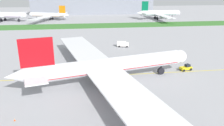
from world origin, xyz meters
TOP-DOWN VIEW (x-y plane):
  - ground_plane at (0.00, 0.00)m, footprint 600.00×600.00m
  - apron_taxi_line at (0.00, 2.92)m, footprint 280.00×0.36m
  - grass_median_strip at (0.00, 108.22)m, footprint 320.00×24.00m
  - airliner_foreground at (0.55, -2.85)m, footprint 57.04×94.04m
  - pushback_tug at (30.14, 4.34)m, footprint 6.19×3.17m
  - ground_crew_wingwalker_port at (7.99, -20.75)m, footprint 0.28×0.56m
  - traffic_cone_near_nose at (-22.19, -21.25)m, footprint 0.36×0.36m
  - service_truck_baggage_loader at (13.46, 40.16)m, footprint 6.12×3.53m
  - parked_airliner_far_centre at (-74.02, 142.67)m, footprint 40.42×63.55m
  - parked_airliner_far_right at (-36.46, 147.04)m, footprint 38.67×62.61m
  - parked_airliner_far_outer at (65.00, 137.62)m, footprint 42.77×66.00m
  - terminal_building at (6.56, 193.94)m, footprint 135.07×20.00m

SIDE VIEW (x-z plane):
  - ground_plane at x=0.00m, z-range 0.00..0.00m
  - apron_taxi_line at x=0.00m, z-range 0.00..0.01m
  - grass_median_strip at x=0.00m, z-range 0.00..0.10m
  - traffic_cone_near_nose at x=-22.19m, z-range -0.01..0.57m
  - ground_crew_wingwalker_port at x=7.99m, z-range 0.17..1.79m
  - pushback_tug at x=30.14m, z-range -0.10..2.09m
  - service_truck_baggage_loader at x=13.46m, z-range 0.13..2.97m
  - parked_airliner_far_right at x=-36.46m, z-range -2.11..11.04m
  - airliner_foreground at x=0.55m, z-range -2.53..13.23m
  - parked_airliner_far_centre at x=-74.02m, z-range -2.56..13.34m
  - parked_airliner_far_outer at x=65.00m, z-range -2.68..13.96m
  - terminal_building at x=6.56m, z-range 0.00..18.00m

